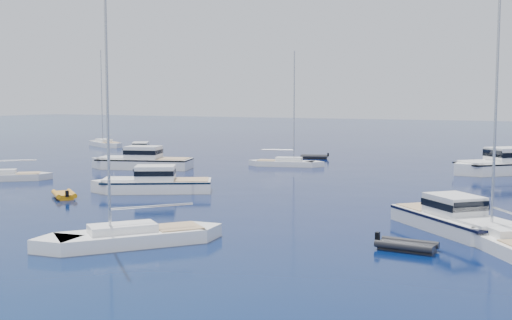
# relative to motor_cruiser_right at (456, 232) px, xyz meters

# --- Properties ---
(ground) EXTENTS (400.00, 400.00, 0.00)m
(ground) POSITION_rel_motor_cruiser_right_xyz_m (-18.17, -13.07, 0.00)
(ground) COLOR #072249
(ground) RESTS_ON ground
(motor_cruiser_right) EXTENTS (9.31, 9.08, 2.61)m
(motor_cruiser_right) POSITION_rel_motor_cruiser_right_xyz_m (0.00, 0.00, 0.00)
(motor_cruiser_right) COLOR white
(motor_cruiser_right) RESTS_ON ground
(motor_cruiser_left) EXTENTS (10.37, 7.91, 2.68)m
(motor_cruiser_left) POSITION_rel_motor_cruiser_right_xyz_m (-24.32, 4.61, 0.00)
(motor_cruiser_left) COLOR white
(motor_cruiser_left) RESTS_ON ground
(motor_cruiser_centre) EXTENTS (12.16, 7.09, 3.05)m
(motor_cruiser_centre) POSITION_rel_motor_cruiser_right_xyz_m (-35.78, 17.88, 0.00)
(motor_cruiser_centre) COLOR white
(motor_cruiser_centre) RESTS_ON ground
(motor_cruiser_distant) EXTENTS (11.45, 11.66, 3.28)m
(motor_cruiser_distant) POSITION_rel_motor_cruiser_right_xyz_m (-1.11, 31.21, 0.00)
(motor_cruiser_distant) COLOR white
(motor_cruiser_distant) RESTS_ON ground
(motor_cruiser_horizon) EXTENTS (6.67, 8.56, 2.22)m
(motor_cruiser_horizon) POSITION_rel_motor_cruiser_right_xyz_m (-45.66, 30.38, 0.00)
(motor_cruiser_horizon) COLOR white
(motor_cruiser_horizon) RESTS_ON ground
(sailboat_fore) EXTENTS (8.47, 9.88, 15.27)m
(sailboat_fore) POSITION_rel_motor_cruiser_right_xyz_m (-14.04, -10.94, 0.00)
(sailboat_fore) COLOR white
(sailboat_fore) RESTS_ON ground
(sailboat_mid_r) EXTENTS (8.16, 9.68, 14.87)m
(sailboat_mid_r) POSITION_rel_motor_cruiser_right_xyz_m (2.76, -2.78, 0.00)
(sailboat_mid_r) COLOR white
(sailboat_mid_r) RESTS_ON ground
(sailboat_mid_l) EXTENTS (8.20, 7.57, 13.04)m
(sailboat_mid_l) POSITION_rel_motor_cruiser_right_xyz_m (-40.71, 4.17, 0.00)
(sailboat_mid_l) COLOR silver
(sailboat_mid_l) RESTS_ON ground
(sailboat_centre) EXTENTS (9.13, 4.48, 12.98)m
(sailboat_centre) POSITION_rel_motor_cruiser_right_xyz_m (-23.34, 27.33, 0.00)
(sailboat_centre) COLOR white
(sailboat_centre) RESTS_ON ground
(sailboat_far_l) EXTENTS (10.52, 7.56, 15.48)m
(sailboat_far_l) POSITION_rel_motor_cruiser_right_xyz_m (-60.81, 40.94, 0.00)
(sailboat_far_l) COLOR white
(sailboat_far_l) RESTS_ON ground
(tender_yellow) EXTENTS (3.58, 3.34, 0.95)m
(tender_yellow) POSITION_rel_motor_cruiser_right_xyz_m (-28.37, -0.95, 0.00)
(tender_yellow) COLOR orange
(tender_yellow) RESTS_ON ground
(tender_grey_near) EXTENTS (3.08, 1.84, 0.95)m
(tender_grey_near) POSITION_rel_motor_cruiser_right_xyz_m (-1.27, -5.62, 0.00)
(tender_grey_near) COLOR black
(tender_grey_near) RESTS_ON ground
(tender_grey_far) EXTENTS (3.89, 2.97, 0.95)m
(tender_grey_far) POSITION_rel_motor_cruiser_right_xyz_m (-23.98, 36.86, 0.00)
(tender_grey_far) COLOR black
(tender_grey_far) RESTS_ON ground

